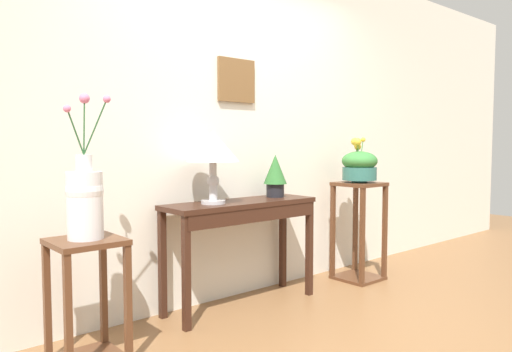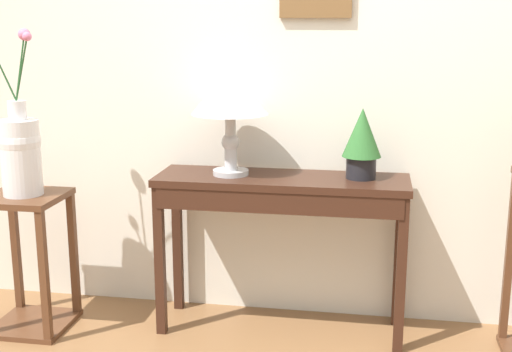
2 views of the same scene
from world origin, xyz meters
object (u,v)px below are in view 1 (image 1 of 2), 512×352
table_lamp (213,149)px  potted_plant_on_console (275,174)px  flower_vase_tall_left (85,197)px  pedestal_stand_right (359,231)px  console_table (243,218)px  pedestal_stand_left (87,302)px  planter_bowl_wide_right (359,165)px

table_lamp → potted_plant_on_console: size_ratio=1.52×
flower_vase_tall_left → pedestal_stand_right: (2.45, 0.07, -0.48)m
table_lamp → flower_vase_tall_left: size_ratio=0.65×
potted_plant_on_console → console_table: bearing=-171.8°
pedestal_stand_left → planter_bowl_wide_right: bearing=1.6°
flower_vase_tall_left → planter_bowl_wide_right: 2.45m
potted_plant_on_console → pedestal_stand_left: (-1.60, -0.22, -0.62)m
potted_plant_on_console → planter_bowl_wide_right: size_ratio=0.85×
table_lamp → pedestal_stand_left: 1.29m
potted_plant_on_console → pedestal_stand_right: (0.86, -0.16, -0.53)m
potted_plant_on_console → planter_bowl_wide_right: (0.86, -0.16, 0.05)m
table_lamp → planter_bowl_wide_right: 1.49m
table_lamp → pedestal_stand_left: bearing=-168.8°
pedestal_stand_left → console_table: bearing=8.0°
flower_vase_tall_left → planter_bowl_wide_right: (2.45, 0.07, 0.10)m
table_lamp → planter_bowl_wide_right: bearing=-4.8°
console_table → pedestal_stand_right: 1.25m
console_table → pedestal_stand_right: size_ratio=1.40×
pedestal_stand_left → pedestal_stand_right: size_ratio=0.80×
pedestal_stand_left → planter_bowl_wide_right: 2.54m
pedestal_stand_left → pedestal_stand_right: (2.45, 0.07, 0.09)m
console_table → pedestal_stand_right: pedestal_stand_right is taller
pedestal_stand_right → planter_bowl_wide_right: planter_bowl_wide_right is taller
pedestal_stand_left → planter_bowl_wide_right: size_ratio=1.76×
console_table → planter_bowl_wide_right: (1.23, -0.10, 0.35)m
planter_bowl_wide_right → table_lamp: bearing=175.2°
console_table → planter_bowl_wide_right: 1.28m
console_table → pedestal_stand_left: (-1.23, -0.17, -0.32)m
flower_vase_tall_left → pedestal_stand_right: flower_vase_tall_left is taller
potted_plant_on_console → flower_vase_tall_left: bearing=-172.0°
potted_plant_on_console → planter_bowl_wide_right: bearing=-10.3°
flower_vase_tall_left → pedestal_stand_right: 2.50m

